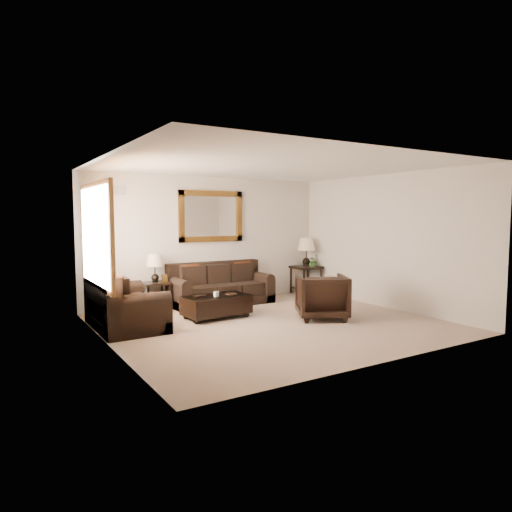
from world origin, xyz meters
TOP-DOWN VIEW (x-y plane):
  - room at (0.00, 0.00)m, footprint 5.51×5.01m
  - window at (-2.70, 0.90)m, footprint 0.07×1.96m
  - mirror at (0.05, 2.47)m, footprint 1.50×0.06m
  - air_vent at (-1.90, 2.48)m, footprint 0.25×0.02m
  - sofa at (0.05, 2.08)m, footprint 2.14×0.92m
  - loveseat at (-2.29, 1.06)m, footprint 1.00×1.69m
  - end_table_left at (-1.32, 2.21)m, footprint 0.50×0.50m
  - end_table_right at (2.40, 2.16)m, footprint 0.60×0.60m
  - coffee_table at (-0.62, 0.91)m, footprint 1.26×0.75m
  - armchair at (0.98, -0.14)m, footprint 1.14×1.12m
  - potted_plant at (2.53, 2.05)m, footprint 0.27×0.30m

SIDE VIEW (x-z plane):
  - coffee_table at x=-0.62m, z-range 0.00..0.51m
  - sofa at x=0.05m, z-range -0.12..0.75m
  - loveseat at x=-2.29m, z-range -0.13..0.82m
  - armchair at x=0.98m, z-range 0.00..0.89m
  - end_table_left at x=-1.32m, z-range 0.17..1.28m
  - potted_plant at x=2.53m, z-range 0.66..0.88m
  - end_table_right at x=2.40m, z-range 0.20..1.53m
  - room at x=0.00m, z-range 0.00..2.71m
  - window at x=-2.70m, z-range 0.72..2.38m
  - mirror at x=0.05m, z-range 1.30..2.40m
  - air_vent at x=-1.90m, z-range 2.26..2.44m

